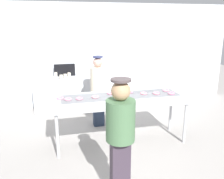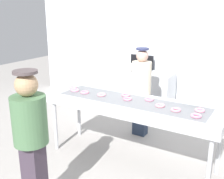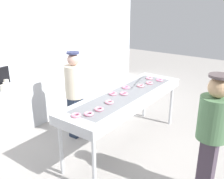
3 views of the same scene
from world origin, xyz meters
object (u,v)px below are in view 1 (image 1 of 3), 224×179
Objects in this scene: strawberry_donut_0 at (110,93)px; paper_cup_4 at (69,75)px; paper_cup_1 at (61,77)px; prep_counter at (66,94)px; menu_display at (65,70)px; worker_baker at (98,87)px; strawberry_donut_5 at (156,93)px; strawberry_donut_2 at (79,99)px; strawberry_donut_8 at (130,92)px; customer_waiting at (120,132)px; strawberry_donut_3 at (171,93)px; strawberry_donut_10 at (60,98)px; strawberry_donut_7 at (95,97)px; strawberry_donut_4 at (144,93)px; paper_cup_3 at (65,76)px; fryer_conveyor at (121,99)px; paper_cup_2 at (56,74)px; strawberry_donut_1 at (68,99)px; paper_cup_0 at (42,78)px; strawberry_donut_6 at (166,90)px; strawberry_donut_9 at (118,95)px.

strawberry_donut_0 is 1.11× the size of paper_cup_4.
prep_counter is at bearing 58.88° from paper_cup_1.
strawberry_donut_0 is 0.23× the size of menu_display.
worker_baker is 13.62× the size of paper_cup_4.
strawberry_donut_5 is 0.08× the size of prep_counter.
strawberry_donut_2 is 1.02m from strawberry_donut_8.
strawberry_donut_3 is at bearing 43.71° from customer_waiting.
worker_baker reaches higher than strawberry_donut_10.
worker_baker reaches higher than strawberry_donut_5.
strawberry_donut_5 is 1.00× the size of strawberry_donut_7.
strawberry_donut_2 is at bearing -172.98° from strawberry_donut_7.
strawberry_donut_4 is at bearing -59.49° from menu_display.
paper_cup_3 is (-1.62, 2.07, -0.02)m from strawberry_donut_5.
paper_cup_4 is at bearing 28.40° from prep_counter.
strawberry_donut_4 reaches higher than prep_counter.
worker_baker is (-0.72, 0.93, -0.08)m from strawberry_donut_4.
fryer_conveyor is 20.04× the size of strawberry_donut_7.
strawberry_donut_2 is 1.23m from strawberry_donut_4.
strawberry_donut_1 is at bearing -85.62° from paper_cup_2.
strawberry_donut_8 is 1.11× the size of paper_cup_1.
fryer_conveyor is 0.46m from strawberry_donut_4.
paper_cup_4 is (0.21, 0.24, 0.00)m from paper_cup_1.
paper_cup_3 is (-0.66, 1.09, 0.06)m from worker_baker.
strawberry_donut_3 is (1.95, -0.09, 0.00)m from strawberry_donut_1.
strawberry_donut_4 is at bearing 58.76° from customer_waiting.
paper_cup_2 reaches higher than strawberry_donut_8.
strawberry_donut_0 is 0.39m from strawberry_donut_8.
strawberry_donut_5 is 1.11× the size of paper_cup_0.
strawberry_donut_0 is at bearing 137.92° from fryer_conveyor.
strawberry_donut_2 is 1.00× the size of strawberry_donut_7.
strawberry_donut_2 is 1.00× the size of strawberry_donut_5.
prep_counter is (-1.88, 2.01, -0.53)m from strawberry_donut_6.
strawberry_donut_2 is 1.47m from strawberry_donut_5.
paper_cup_1 is 0.14m from paper_cup_3.
fryer_conveyor is 0.11m from strawberry_donut_9.
fryer_conveyor is at bearing 73.35° from customer_waiting.
menu_display reaches higher than strawberry_donut_0.
menu_display is (0.06, 2.37, 0.08)m from strawberry_donut_1.
paper_cup_3 is (-0.87, 2.00, -0.02)m from strawberry_donut_9.
strawberry_donut_2 is at bearing -86.56° from menu_display.
strawberry_donut_8 is 1.11× the size of paper_cup_4.
prep_counter is (-0.93, 2.09, -0.44)m from fryer_conveyor.
worker_baker is (0.72, 0.96, -0.08)m from strawberry_donut_1.
strawberry_donut_2 is 1.11× the size of paper_cup_1.
strawberry_donut_6 is at bearing 48.12° from customer_waiting.
strawberry_donut_3 is 1.00× the size of strawberry_donut_8.
paper_cup_3 is (-0.15, 2.06, -0.02)m from strawberry_donut_2.
menu_display reaches higher than paper_cup_4.
worker_baker is 2.88× the size of menu_display.
strawberry_donut_10 is at bearing -92.52° from paper_cup_1.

